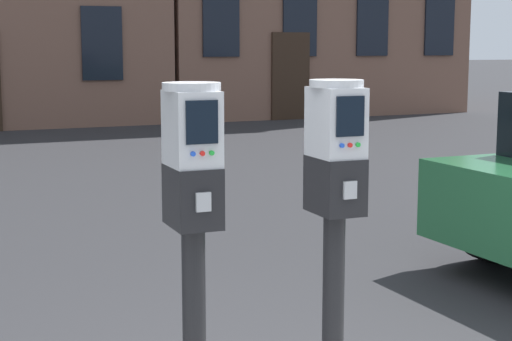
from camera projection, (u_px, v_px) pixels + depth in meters
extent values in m
cube|color=black|center=(193.00, 196.00, 3.08)|extent=(0.18, 0.25, 0.23)
cube|color=#A5A8AD|center=(203.00, 202.00, 2.96)|extent=(0.06, 0.01, 0.07)
cube|color=#B7BABF|center=(192.00, 129.00, 3.04)|extent=(0.18, 0.23, 0.28)
cube|color=black|center=(202.00, 122.00, 2.92)|extent=(0.12, 0.01, 0.16)
cylinder|color=blue|center=(193.00, 154.00, 2.93)|extent=(0.02, 0.01, 0.02)
cylinder|color=red|center=(202.00, 153.00, 2.94)|extent=(0.02, 0.01, 0.02)
cylinder|color=green|center=(212.00, 153.00, 2.95)|extent=(0.02, 0.01, 0.02)
cylinder|color=#B7BABF|center=(191.00, 87.00, 3.01)|extent=(0.22, 0.22, 0.03)
cylinder|color=black|center=(333.00, 329.00, 3.41)|extent=(0.09, 0.09, 0.98)
cube|color=black|center=(335.00, 185.00, 3.32)|extent=(0.18, 0.25, 0.23)
cube|color=#A5A8AD|center=(350.00, 190.00, 3.20)|extent=(0.06, 0.01, 0.07)
cube|color=#B7BABF|center=(336.00, 122.00, 3.28)|extent=(0.18, 0.23, 0.28)
cube|color=black|center=(350.00, 116.00, 3.17)|extent=(0.12, 0.01, 0.16)
cylinder|color=blue|center=(342.00, 146.00, 3.17)|extent=(0.02, 0.01, 0.02)
cylinder|color=red|center=(350.00, 145.00, 3.18)|extent=(0.02, 0.01, 0.02)
cylinder|color=green|center=(358.00, 145.00, 3.20)|extent=(0.02, 0.01, 0.02)
cylinder|color=#B7BABF|center=(336.00, 83.00, 3.26)|extent=(0.22, 0.22, 0.03)
cylinder|color=black|center=(494.00, 224.00, 6.88)|extent=(0.64, 0.22, 0.64)
cube|color=black|center=(102.00, 43.00, 18.01)|extent=(0.90, 0.06, 1.60)
cube|color=black|center=(221.00, 22.00, 19.07)|extent=(0.90, 0.06, 1.60)
cube|color=black|center=(300.00, 23.00, 19.89)|extent=(0.90, 0.06, 1.60)
cube|color=black|center=(373.00, 24.00, 20.72)|extent=(0.90, 0.06, 1.60)
cube|color=black|center=(440.00, 24.00, 21.55)|extent=(0.90, 0.06, 1.60)
cube|color=black|center=(291.00, 76.00, 19.99)|extent=(1.00, 0.07, 2.10)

